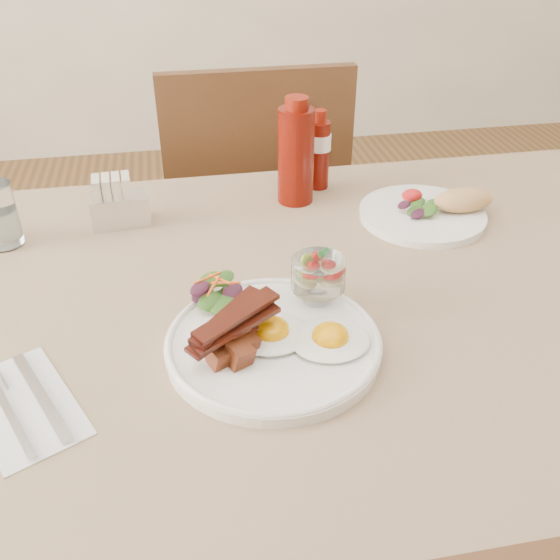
{
  "coord_description": "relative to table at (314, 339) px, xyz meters",
  "views": [
    {
      "loc": [
        -0.19,
        -0.73,
        1.28
      ],
      "look_at": [
        -0.06,
        -0.06,
        0.82
      ],
      "focal_mm": 40.0,
      "sensor_mm": 36.0,
      "label": 1
    }
  ],
  "objects": [
    {
      "name": "table",
      "position": [
        0.0,
        0.0,
        0.0
      ],
      "size": [
        1.33,
        0.88,
        0.75
      ],
      "color": "#542E1A",
      "rests_on": "ground"
    },
    {
      "name": "chair_far",
      "position": [
        0.0,
        0.66,
        -0.14
      ],
      "size": [
        0.42,
        0.42,
        0.93
      ],
      "color": "#542E1A",
      "rests_on": "ground"
    },
    {
      "name": "main_plate",
      "position": [
        -0.08,
        -0.12,
        0.1
      ],
      "size": [
        0.28,
        0.28,
        0.02
      ],
      "primitive_type": "cylinder",
      "color": "white",
      "rests_on": "table"
    },
    {
      "name": "fried_eggs",
      "position": [
        -0.05,
        -0.12,
        0.11
      ],
      "size": [
        0.2,
        0.14,
        0.03
      ],
      "rotation": [
        0.0,
        0.0,
        0.28
      ],
      "color": "white",
      "rests_on": "main_plate"
    },
    {
      "name": "bacon_potato_pile",
      "position": [
        -0.14,
        -0.13,
        0.13
      ],
      "size": [
        0.12,
        0.11,
        0.06
      ],
      "rotation": [
        0.0,
        0.0,
        0.19
      ],
      "color": "maroon",
      "rests_on": "main_plate"
    },
    {
      "name": "side_salad",
      "position": [
        -0.15,
        -0.03,
        0.12
      ],
      "size": [
        0.08,
        0.07,
        0.04
      ],
      "rotation": [
        0.0,
        0.0,
        0.05
      ],
      "color": "#1F4813",
      "rests_on": "main_plate"
    },
    {
      "name": "fruit_cup",
      "position": [
        -0.01,
        -0.04,
        0.15
      ],
      "size": [
        0.08,
        0.08,
        0.08
      ],
      "rotation": [
        0.0,
        0.0,
        0.28
      ],
      "color": "white",
      "rests_on": "main_plate"
    },
    {
      "name": "second_plate",
      "position": [
        0.26,
        0.19,
        0.1
      ],
      "size": [
        0.24,
        0.22,
        0.06
      ],
      "rotation": [
        0.0,
        0.0,
        0.34
      ],
      "color": "white",
      "rests_on": "table"
    },
    {
      "name": "ketchup_bottle",
      "position": [
        0.03,
        0.3,
        0.18
      ],
      "size": [
        0.08,
        0.08,
        0.2
      ],
      "rotation": [
        0.0,
        0.0,
        -0.19
      ],
      "color": "#5B0C05",
      "rests_on": "table"
    },
    {
      "name": "hot_sauce_bottle",
      "position": [
        0.09,
        0.35,
        0.16
      ],
      "size": [
        0.05,
        0.05,
        0.15
      ],
      "rotation": [
        0.0,
        0.0,
        -0.13
      ],
      "color": "#5B0C05",
      "rests_on": "table"
    },
    {
      "name": "sugar_caddy",
      "position": [
        -0.29,
        0.27,
        0.13
      ],
      "size": [
        0.1,
        0.06,
        0.09
      ],
      "rotation": [
        0.0,
        0.0,
        0.07
      ],
      "color": "silver",
      "rests_on": "table"
    },
    {
      "name": "napkin_cutlery",
      "position": [
        -0.39,
        -0.17,
        0.09
      ],
      "size": [
        0.17,
        0.21,
        0.01
      ],
      "rotation": [
        0.0,
        0.0,
        0.46
      ],
      "color": "silver",
      "rests_on": "table"
    }
  ]
}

